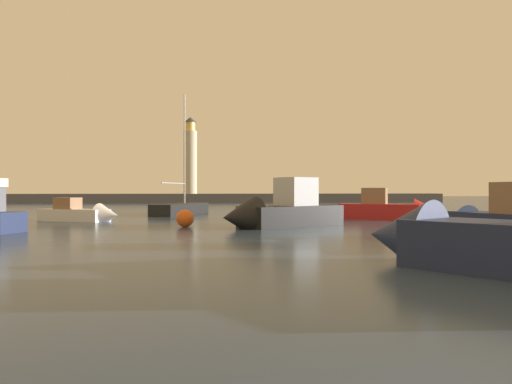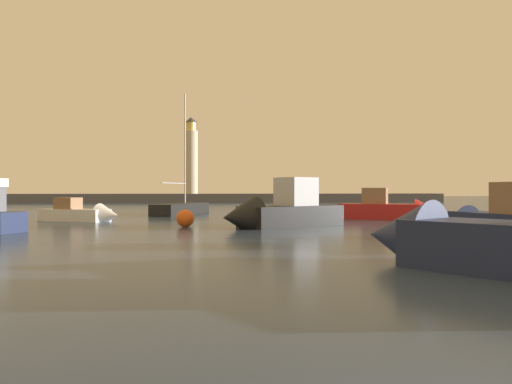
% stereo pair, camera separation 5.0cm
% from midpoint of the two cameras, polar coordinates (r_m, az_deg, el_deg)
% --- Properties ---
extents(ground_plane, '(228.93, 228.93, 0.00)m').
position_cam_midpoint_polar(ground_plane, '(40.74, -4.51, -2.66)').
color(ground_plane, '#2D3D51').
extents(breakwater, '(82.72, 4.65, 1.48)m').
position_cam_midpoint_polar(breakwater, '(78.82, -6.20, -0.75)').
color(breakwater, '#423F3D').
rests_on(breakwater, ground_plane).
extents(lighthouse, '(2.22, 2.22, 12.81)m').
position_cam_midpoint_polar(lighthouse, '(78.97, -8.05, 4.20)').
color(lighthouse, beige).
rests_on(lighthouse, breakwater).
extents(motorboat_0, '(7.87, 5.76, 3.22)m').
position_cam_midpoint_polar(motorboat_0, '(25.96, 2.55, -2.44)').
color(motorboat_0, black).
rests_on(motorboat_0, ground_plane).
extents(motorboat_1, '(2.72, 6.57, 2.50)m').
position_cam_midpoint_polar(motorboat_1, '(20.78, 27.63, -3.29)').
color(motorboat_1, '#1E284C').
rests_on(motorboat_1, ground_plane).
extents(motorboat_3, '(6.70, 5.07, 2.49)m').
position_cam_midpoint_polar(motorboat_3, '(34.03, 16.18, -2.08)').
color(motorboat_3, '#B21E1E').
rests_on(motorboat_3, ground_plane).
extents(motorboat_5, '(5.87, 4.10, 1.89)m').
position_cam_midpoint_polar(motorboat_5, '(32.58, -20.32, -2.50)').
color(motorboat_5, white).
rests_on(motorboat_5, ground_plane).
extents(sailboat_moored, '(4.88, 7.82, 10.29)m').
position_cam_midpoint_polar(sailboat_moored, '(39.79, -9.21, -1.98)').
color(sailboat_moored, black).
rests_on(sailboat_moored, ground_plane).
extents(mooring_buoy, '(0.97, 0.97, 0.97)m').
position_cam_midpoint_polar(mooring_buoy, '(26.05, -8.72, -3.20)').
color(mooring_buoy, '#EA5919').
rests_on(mooring_buoy, ground_plane).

